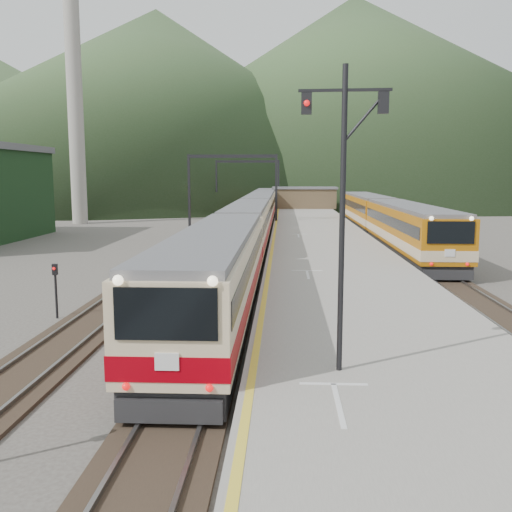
{
  "coord_description": "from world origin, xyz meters",
  "views": [
    {
      "loc": [
        2.59,
        -5.72,
        5.89
      ],
      "look_at": [
        1.28,
        21.4,
        2.0
      ],
      "focal_mm": 40.0,
      "sensor_mm": 36.0,
      "label": 1
    }
  ],
  "objects": [
    {
      "name": "track_main",
      "position": [
        0.0,
        40.0,
        0.07
      ],
      "size": [
        2.6,
        200.0,
        0.23
      ],
      "color": "black",
      "rests_on": "ground"
    },
    {
      "name": "track_far",
      "position": [
        -5.0,
        40.0,
        0.07
      ],
      "size": [
        2.6,
        200.0,
        0.23
      ],
      "color": "black",
      "rests_on": "ground"
    },
    {
      "name": "track_second",
      "position": [
        11.5,
        40.0,
        0.07
      ],
      "size": [
        2.6,
        200.0,
        0.23
      ],
      "color": "black",
      "rests_on": "ground"
    },
    {
      "name": "platform",
      "position": [
        5.6,
        38.0,
        0.5
      ],
      "size": [
        8.0,
        100.0,
        1.0
      ],
      "primitive_type": "cube",
      "color": "gray",
      "rests_on": "ground"
    },
    {
      "name": "gantry_near",
      "position": [
        -2.85,
        55.0,
        5.59
      ],
      "size": [
        9.55,
        0.25,
        8.0
      ],
      "color": "black",
      "rests_on": "ground"
    },
    {
      "name": "gantry_far",
      "position": [
        -2.85,
        80.0,
        5.59
      ],
      "size": [
        9.55,
        0.25,
        8.0
      ],
      "color": "black",
      "rests_on": "ground"
    },
    {
      "name": "smokestack",
      "position": [
        -22.0,
        62.0,
        15.0
      ],
      "size": [
        1.8,
        1.8,
        30.0
      ],
      "primitive_type": "cylinder",
      "color": "#9E998E",
      "rests_on": "ground"
    },
    {
      "name": "station_shed",
      "position": [
        5.6,
        78.0,
        2.57
      ],
      "size": [
        9.4,
        4.4,
        3.1
      ],
      "color": "brown",
      "rests_on": "platform"
    },
    {
      "name": "hill_a",
      "position": [
        -40.0,
        190.0,
        30.0
      ],
      "size": [
        180.0,
        180.0,
        60.0
      ],
      "primitive_type": "cone",
      "color": "#324D27",
      "rests_on": "ground"
    },
    {
      "name": "hill_b",
      "position": [
        30.0,
        230.0,
        37.5
      ],
      "size": [
        220.0,
        220.0,
        75.0
      ],
      "primitive_type": "cone",
      "color": "#324D27",
      "rests_on": "ground"
    },
    {
      "name": "hill_d",
      "position": [
        -120.0,
        240.0,
        27.5
      ],
      "size": [
        200.0,
        200.0,
        55.0
      ],
      "primitive_type": "cone",
      "color": "#324D27",
      "rests_on": "ground"
    },
    {
      "name": "main_train",
      "position": [
        0.0,
        45.37,
        1.96
      ],
      "size": [
        2.83,
        77.74,
        3.46
      ],
      "color": "#CDB68E",
      "rests_on": "track_main"
    },
    {
      "name": "second_train",
      "position": [
        11.5,
        45.56,
        2.08
      ],
      "size": [
        3.03,
        41.26,
        3.7
      ],
      "color": "#A65F09",
      "rests_on": "track_second"
    },
    {
      "name": "signal_mast",
      "position": [
        4.02,
        8.21,
        5.53
      ],
      "size": [
        2.2,
        0.28,
        7.46
      ],
      "color": "black",
      "rests_on": "platform"
    },
    {
      "name": "short_signal_b",
      "position": [
        -2.28,
        30.4,
        1.46
      ],
      "size": [
        0.24,
        0.19,
        2.27
      ],
      "color": "black",
      "rests_on": "ground"
    },
    {
      "name": "short_signal_c",
      "position": [
        -6.73,
        16.81,
        1.46
      ],
      "size": [
        0.25,
        0.21,
        2.27
      ],
      "color": "black",
      "rests_on": "ground"
    }
  ]
}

